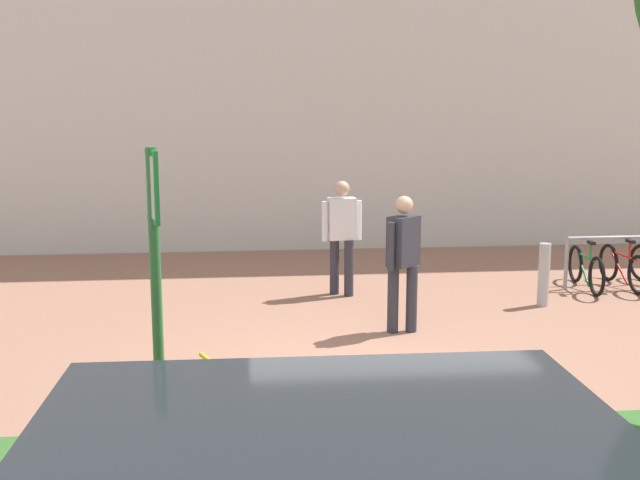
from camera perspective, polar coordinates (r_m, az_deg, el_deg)
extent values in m
plane|color=#936651|center=(7.83, 4.06, -11.01)|extent=(60.00, 60.00, 0.00)
cube|color=#336028|center=(6.13, -1.82, -16.34)|extent=(7.00, 1.10, 0.16)
cylinder|color=#2D7238|center=(5.73, -12.04, -5.85)|extent=(0.08, 0.08, 2.51)
cube|color=#198C33|center=(5.55, -12.41, 3.91)|extent=(0.13, 0.35, 0.52)
cube|color=white|center=(5.55, -12.41, 3.91)|extent=(0.12, 0.30, 0.44)
torus|color=black|center=(6.10, -16.25, -14.31)|extent=(0.63, 0.31, 0.66)
torus|color=black|center=(6.37, -7.03, -12.92)|extent=(0.63, 0.31, 0.66)
cylinder|color=gold|center=(6.13, -11.60, -11.76)|extent=(0.78, 0.36, 0.04)
cylinder|color=gold|center=(6.25, -10.61, -13.78)|extent=(0.57, 0.27, 0.44)
cylinder|color=gold|center=(6.04, -13.33, -10.94)|extent=(0.04, 0.04, 0.28)
cube|color=black|center=(5.98, -13.39, -9.50)|extent=(0.22, 0.15, 0.05)
cylinder|color=gold|center=(6.15, -8.20, -8.98)|extent=(0.20, 0.40, 0.04)
cylinder|color=#99999E|center=(12.37, 17.90, -1.72)|extent=(0.06, 0.06, 0.80)
torus|color=black|center=(12.08, 19.95, -2.58)|extent=(0.11, 0.61, 0.61)
torus|color=black|center=(12.94, 18.52, -1.69)|extent=(0.11, 0.61, 0.61)
cylinder|color=#1E7233|center=(12.47, 19.26, -1.21)|extent=(0.11, 0.77, 0.03)
cylinder|color=#1E7233|center=(12.60, 19.07, -2.17)|extent=(0.09, 0.56, 0.40)
cylinder|color=#1E7233|center=(12.30, 19.56, -0.86)|extent=(0.03, 0.03, 0.26)
cube|color=black|center=(12.27, 19.60, -0.18)|extent=(0.09, 0.19, 0.05)
cylinder|color=#1E7233|center=(12.76, 18.79, 0.15)|extent=(0.39, 0.07, 0.04)
torus|color=black|center=(12.43, 22.68, -2.41)|extent=(0.06, 0.61, 0.61)
torus|color=black|center=(13.24, 20.73, -1.57)|extent=(0.06, 0.61, 0.61)
cylinder|color=red|center=(12.79, 21.73, -1.09)|extent=(0.04, 0.77, 0.03)
cylinder|color=red|center=(12.92, 21.47, -2.03)|extent=(0.04, 0.56, 0.40)
cylinder|color=red|center=(12.63, 22.12, -0.74)|extent=(0.03, 0.03, 0.26)
cube|color=black|center=(12.60, 22.16, -0.09)|extent=(0.08, 0.18, 0.05)
cylinder|color=red|center=(13.06, 21.07, 0.23)|extent=(0.39, 0.04, 0.04)
cylinder|color=#ADADB2|center=(11.26, 16.37, -2.50)|extent=(0.16, 0.16, 0.90)
cylinder|color=#2D2D38|center=(11.48, 1.08, -1.98)|extent=(0.14, 0.14, 0.85)
cylinder|color=#2D2D38|center=(11.38, 2.17, -2.10)|extent=(0.14, 0.14, 0.85)
cube|color=white|center=(11.30, 1.64, 1.61)|extent=(0.43, 0.29, 0.62)
cylinder|color=white|center=(11.24, 0.36, 1.40)|extent=(0.09, 0.09, 0.59)
cylinder|color=white|center=(11.38, 2.90, 1.49)|extent=(0.09, 0.09, 0.59)
sphere|color=tan|center=(11.24, 1.65, 3.88)|extent=(0.22, 0.22, 0.22)
cylinder|color=#2D2D38|center=(9.59, 5.47, -4.43)|extent=(0.14, 0.14, 0.85)
cylinder|color=#2D2D38|center=(9.64, 6.85, -4.37)|extent=(0.14, 0.14, 0.85)
cube|color=#2D2D38|center=(9.46, 6.25, -0.08)|extent=(0.46, 0.45, 0.62)
cylinder|color=#2D2D38|center=(9.26, 5.31, -0.48)|extent=(0.09, 0.09, 0.59)
cylinder|color=#2D2D38|center=(9.67, 7.14, -0.06)|extent=(0.09, 0.09, 0.59)
sphere|color=tan|center=(9.39, 6.30, 2.62)|extent=(0.22, 0.22, 0.22)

